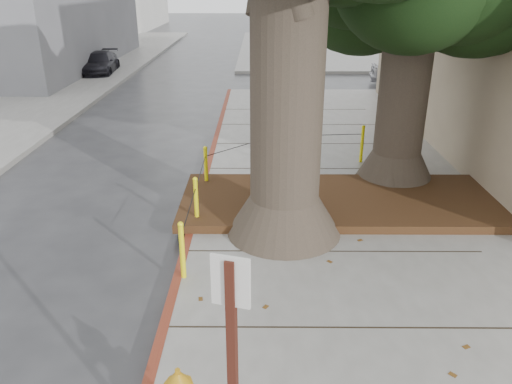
# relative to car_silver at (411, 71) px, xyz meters

# --- Properties ---
(ground) EXTENTS (140.00, 140.00, 0.00)m
(ground) POSITION_rel_car_silver_xyz_m (-6.05, -17.32, -0.61)
(ground) COLOR #28282B
(ground) RESTS_ON ground
(sidewalk_far) EXTENTS (16.00, 20.00, 0.15)m
(sidewalk_far) POSITION_rel_car_silver_xyz_m (-0.05, 12.68, -0.54)
(sidewalk_far) COLOR slate
(sidewalk_far) RESTS_ON ground
(curb_red) EXTENTS (0.14, 26.00, 0.16)m
(curb_red) POSITION_rel_car_silver_xyz_m (-8.05, -14.82, -0.54)
(curb_red) COLOR maroon
(curb_red) RESTS_ON ground
(planter_bed) EXTENTS (6.40, 2.60, 0.16)m
(planter_bed) POSITION_rel_car_silver_xyz_m (-5.15, -13.42, -0.38)
(planter_bed) COLOR black
(planter_bed) RESTS_ON sidewalk_main
(bollard_ring) EXTENTS (3.79, 5.39, 0.95)m
(bollard_ring) POSITION_rel_car_silver_xyz_m (-6.92, -12.95, 0.05)
(bollard_ring) COLOR #FFEF0E
(bollard_ring) RESTS_ON sidewalk_main
(car_silver) EXTENTS (3.73, 1.81, 1.23)m
(car_silver) POSITION_rel_car_silver_xyz_m (0.00, 0.00, 0.00)
(car_silver) COLOR #AFAEB3
(car_silver) RESTS_ON ground
(car_dark) EXTENTS (1.84, 3.86, 1.09)m
(car_dark) POSITION_rel_car_silver_xyz_m (-14.74, 2.50, -0.07)
(car_dark) COLOR black
(car_dark) RESTS_ON ground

